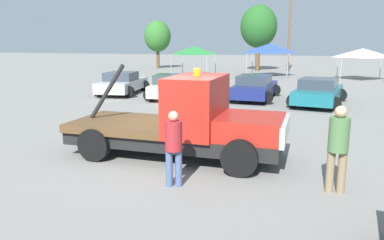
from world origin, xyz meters
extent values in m
plane|color=gray|center=(0.00, 0.00, 0.00)|extent=(160.00, 160.00, 0.00)
cube|color=black|center=(0.00, 0.00, 0.53)|extent=(5.82, 2.07, 0.35)
cube|color=#B22319|center=(2.09, -0.02, 0.98)|extent=(1.64, 1.91, 0.55)
cube|color=silver|center=(2.95, -0.03, 0.95)|extent=(0.14, 2.00, 0.50)
cube|color=#B22319|center=(0.64, -0.01, 1.47)|extent=(1.30, 2.23, 1.54)
cube|color=brown|center=(-1.45, 0.02, 0.81)|extent=(2.92, 2.25, 0.22)
cylinder|color=black|center=(-2.05, 0.02, 1.70)|extent=(1.19, 0.13, 1.63)
cylinder|color=orange|center=(0.64, -0.01, 2.34)|extent=(0.18, 0.18, 0.20)
cylinder|color=black|center=(2.02, 1.03, 0.44)|extent=(0.88, 0.26, 0.88)
cylinder|color=black|center=(1.99, -1.08, 0.44)|extent=(0.88, 0.26, 0.88)
cylinder|color=black|center=(-1.87, 1.08, 0.44)|extent=(0.88, 0.26, 0.88)
cylinder|color=black|center=(-1.90, -1.03, 0.44)|extent=(0.88, 0.26, 0.88)
cylinder|color=#847051|center=(4.20, -1.44, 0.45)|extent=(0.17, 0.17, 0.90)
cylinder|color=#847051|center=(3.97, -1.44, 0.45)|extent=(0.17, 0.17, 0.90)
cylinder|color=#4C7542|center=(4.09, -1.44, 1.25)|extent=(0.41, 0.41, 0.71)
sphere|color=tan|center=(4.09, -1.44, 1.73)|extent=(0.24, 0.24, 0.24)
cylinder|color=#475B84|center=(0.83, -2.07, 0.41)|extent=(0.15, 0.15, 0.81)
cylinder|color=#475B84|center=(0.63, -2.13, 0.41)|extent=(0.15, 0.15, 0.81)
cylinder|color=maroon|center=(0.73, -2.10, 1.14)|extent=(0.37, 0.37, 0.65)
sphere|color=tan|center=(0.73, -2.10, 1.57)|extent=(0.22, 0.22, 0.22)
cube|color=#B7B7BC|center=(-7.30, 11.07, 0.54)|extent=(2.45, 4.79, 0.60)
cube|color=#333D47|center=(-7.27, 10.84, 1.09)|extent=(1.87, 2.13, 0.50)
cylinder|color=black|center=(-8.38, 12.49, 0.34)|extent=(0.68, 0.22, 0.68)
cylinder|color=black|center=(-6.64, 12.73, 0.34)|extent=(0.68, 0.22, 0.68)
cylinder|color=black|center=(-7.96, 9.40, 0.34)|extent=(0.68, 0.22, 0.68)
cylinder|color=black|center=(-6.22, 9.64, 0.34)|extent=(0.68, 0.22, 0.68)
cube|color=beige|center=(-3.93, 10.34, 0.54)|extent=(2.52, 4.57, 0.60)
cube|color=#333D47|center=(-3.89, 10.13, 1.09)|extent=(1.87, 2.06, 0.50)
cylinder|color=black|center=(-5.03, 11.64, 0.34)|extent=(0.68, 0.22, 0.68)
cylinder|color=black|center=(-3.34, 11.94, 0.34)|extent=(0.68, 0.22, 0.68)
cylinder|color=black|center=(-4.52, 8.75, 0.34)|extent=(0.68, 0.22, 0.68)
cylinder|color=black|center=(-2.84, 9.04, 0.34)|extent=(0.68, 0.22, 0.68)
cube|color=navy|center=(0.69, 11.22, 0.54)|extent=(2.10, 4.76, 0.60)
cube|color=#333D47|center=(0.68, 10.99, 1.09)|extent=(1.74, 2.04, 0.50)
cylinder|color=black|center=(-0.12, 12.85, 0.34)|extent=(0.68, 0.22, 0.68)
cylinder|color=black|center=(1.66, 12.77, 0.34)|extent=(0.68, 0.22, 0.68)
cylinder|color=black|center=(-0.28, 9.68, 0.34)|extent=(0.68, 0.22, 0.68)
cylinder|color=black|center=(1.50, 9.59, 0.34)|extent=(0.68, 0.22, 0.68)
cube|color=#196670|center=(4.01, 10.31, 0.54)|extent=(2.65, 4.99, 0.60)
cube|color=#333D47|center=(3.97, 10.08, 1.09)|extent=(1.98, 2.24, 0.50)
cylinder|color=black|center=(3.37, 12.05, 0.34)|extent=(0.68, 0.22, 0.68)
cylinder|color=black|center=(5.16, 11.76, 0.34)|extent=(0.68, 0.22, 0.68)
cylinder|color=black|center=(2.85, 8.87, 0.34)|extent=(0.68, 0.22, 0.68)
cylinder|color=black|center=(4.64, 8.57, 0.34)|extent=(0.68, 0.22, 0.68)
cylinder|color=#9E9EA3|center=(-8.33, 22.44, 0.98)|extent=(0.07, 0.07, 1.96)
cylinder|color=#9E9EA3|center=(-5.02, 22.44, 0.98)|extent=(0.07, 0.07, 1.96)
cylinder|color=#9E9EA3|center=(-8.33, 25.76, 0.98)|extent=(0.07, 0.07, 1.96)
cylinder|color=#9E9EA3|center=(-5.02, 25.76, 0.98)|extent=(0.07, 0.07, 1.96)
pyramid|color=#287F38|center=(-6.67, 24.10, 2.34)|extent=(3.32, 3.32, 0.76)
cylinder|color=#9E9EA3|center=(-1.71, 23.71, 1.06)|extent=(0.07, 0.07, 2.13)
cylinder|color=#9E9EA3|center=(1.78, 23.71, 1.06)|extent=(0.07, 0.07, 2.13)
cylinder|color=#9E9EA3|center=(-1.71, 27.19, 1.06)|extent=(0.07, 0.07, 2.13)
cylinder|color=#9E9EA3|center=(1.78, 27.19, 1.06)|extent=(0.07, 0.07, 2.13)
pyramid|color=#2D4CB7|center=(0.03, 25.45, 2.54)|extent=(3.48, 3.48, 0.83)
cylinder|color=#9E9EA3|center=(5.95, 22.56, 0.93)|extent=(0.07, 0.07, 1.86)
cylinder|color=#9E9EA3|center=(5.95, 25.98, 0.93)|extent=(0.07, 0.07, 1.86)
cylinder|color=#9E9EA3|center=(9.38, 25.98, 0.93)|extent=(0.07, 0.07, 1.86)
pyramid|color=white|center=(7.67, 24.27, 2.22)|extent=(3.42, 3.42, 0.72)
cylinder|color=brown|center=(-13.63, 32.41, 0.97)|extent=(0.39, 0.39, 1.94)
ellipsoid|color=#2D6B28|center=(-13.63, 32.41, 3.74)|extent=(3.10, 3.10, 3.60)
cylinder|color=brown|center=(-1.84, 32.21, 1.22)|extent=(0.49, 0.49, 2.45)
ellipsoid|color=#235B23|center=(-1.84, 32.21, 4.72)|extent=(3.91, 3.91, 4.54)
cube|color=black|center=(0.42, 4.03, 0.02)|extent=(0.40, 0.40, 0.04)
cone|color=orange|center=(0.42, 4.03, 0.28)|extent=(0.36, 0.36, 0.55)
cylinder|color=brown|center=(1.38, 32.53, 4.99)|extent=(0.24, 0.24, 9.97)
camera|label=1|loc=(3.38, -9.41, 3.11)|focal=35.00mm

